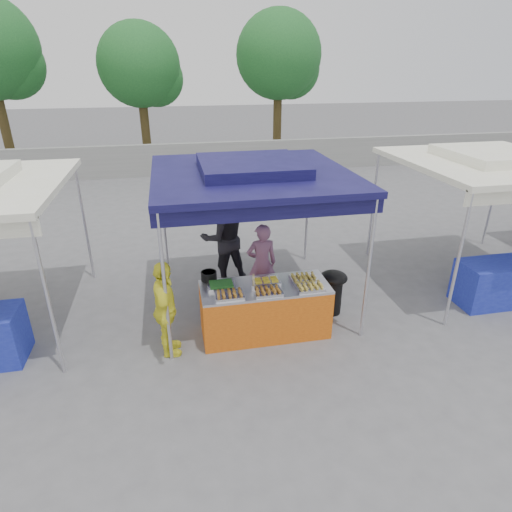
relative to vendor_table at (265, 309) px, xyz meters
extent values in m
plane|color=slate|center=(0.00, 0.10, -0.43)|extent=(80.00, 80.00, 0.00)
cube|color=gray|center=(0.00, 11.10, 0.17)|extent=(40.00, 0.25, 1.20)
cylinder|color=silver|center=(-1.50, -0.40, 0.72)|extent=(0.05, 0.05, 2.30)
cylinder|color=silver|center=(1.50, -0.40, 0.72)|extent=(0.05, 0.05, 2.30)
cylinder|color=silver|center=(-1.50, 2.60, 0.72)|extent=(0.05, 0.05, 2.30)
cylinder|color=silver|center=(1.50, 2.60, 0.72)|extent=(0.05, 0.05, 2.30)
cube|color=#141146|center=(0.00, 1.10, 1.92)|extent=(3.20, 3.20, 0.10)
cube|color=#141146|center=(0.00, 1.10, 2.05)|extent=(1.65, 1.65, 0.18)
cube|color=#141146|center=(0.00, -0.40, 1.77)|extent=(3.20, 0.04, 0.25)
cylinder|color=silver|center=(-3.00, -0.40, 0.72)|extent=(0.05, 0.05, 2.30)
cylinder|color=silver|center=(-3.00, 2.60, 0.72)|extent=(0.05, 0.05, 2.30)
cylinder|color=silver|center=(3.00, -0.40, 0.72)|extent=(0.05, 0.05, 2.30)
cylinder|color=silver|center=(3.00, 2.60, 0.72)|extent=(0.05, 0.05, 2.30)
cylinder|color=silver|center=(6.00, 2.60, 0.72)|extent=(0.05, 0.05, 2.30)
cube|color=white|center=(4.50, 1.10, 1.92)|extent=(3.20, 3.20, 0.10)
cube|color=white|center=(4.50, 1.10, 2.05)|extent=(1.65, 1.65, 0.18)
cube|color=#212FAF|center=(4.50, 0.10, -0.03)|extent=(1.80, 0.70, 0.80)
cylinder|color=#46371A|center=(-7.51, 13.27, 1.60)|extent=(0.36, 0.36, 4.05)
sphere|color=#216528|center=(-6.91, 13.47, 3.51)|extent=(2.55, 2.55, 2.55)
cylinder|color=#46371A|center=(-2.15, 13.23, 1.33)|extent=(0.36, 0.36, 3.51)
sphere|color=#216528|center=(-2.15, 13.23, 3.49)|extent=(3.21, 3.21, 3.21)
sphere|color=#216528|center=(-1.55, 13.43, 2.99)|extent=(2.21, 2.21, 2.21)
cylinder|color=#46371A|center=(3.47, 13.13, 1.50)|extent=(0.36, 0.36, 3.84)
sphere|color=#216528|center=(3.47, 13.13, 3.86)|extent=(3.51, 3.51, 3.51)
sphere|color=#216528|center=(4.07, 13.33, 3.31)|extent=(2.42, 2.42, 2.42)
cube|color=#D05A12|center=(0.00, 0.00, -0.02)|extent=(2.00, 0.80, 0.81)
cube|color=silver|center=(0.00, 0.00, 0.40)|extent=(2.00, 0.80, 0.04)
cube|color=silver|center=(-0.59, -0.23, 0.45)|extent=(0.42, 0.30, 0.05)
cube|color=brown|center=(-0.59, -0.23, 0.49)|extent=(0.35, 0.25, 0.02)
cube|color=silver|center=(-0.01, -0.24, 0.45)|extent=(0.42, 0.30, 0.05)
cube|color=brown|center=(-0.01, -0.24, 0.49)|extent=(0.35, 0.25, 0.02)
cube|color=silver|center=(0.65, -0.23, 0.45)|extent=(0.42, 0.30, 0.05)
cube|color=gold|center=(0.65, -0.23, 0.49)|extent=(0.35, 0.25, 0.02)
cube|color=silver|center=(-0.67, 0.10, 0.45)|extent=(0.42, 0.30, 0.05)
cube|color=#215E20|center=(-0.67, 0.10, 0.49)|extent=(0.35, 0.25, 0.02)
cube|color=silver|center=(0.04, 0.10, 0.45)|extent=(0.42, 0.30, 0.05)
cube|color=yellow|center=(0.04, 0.10, 0.49)|extent=(0.35, 0.25, 0.02)
cube|color=silver|center=(0.65, 0.07, 0.45)|extent=(0.42, 0.30, 0.05)
cube|color=gold|center=(0.65, 0.07, 0.49)|extent=(0.35, 0.25, 0.02)
cylinder|color=black|center=(-0.83, 0.37, 0.50)|extent=(0.25, 0.25, 0.15)
cylinder|color=silver|center=(-0.20, -0.12, 0.48)|extent=(0.08, 0.08, 0.10)
cylinder|color=black|center=(1.28, 0.37, -0.11)|extent=(0.33, 0.33, 0.63)
ellipsoid|color=black|center=(1.28, 0.37, 0.26)|extent=(0.47, 0.47, 0.21)
cube|color=#1523AF|center=(-0.40, 0.56, -0.27)|extent=(0.51, 0.36, 0.31)
cube|color=#1523AF|center=(0.43, 0.56, -0.29)|extent=(0.46, 0.32, 0.28)
cube|color=#1523AF|center=(0.43, 0.56, -0.01)|extent=(0.46, 0.32, 0.27)
imported|color=#945E80|center=(0.16, 1.00, 0.32)|extent=(0.55, 0.37, 1.50)
imported|color=black|center=(-0.39, 1.92, 0.51)|extent=(1.02, 0.86, 1.86)
imported|color=yellow|center=(-1.53, -0.24, 0.33)|extent=(0.38, 0.89, 1.50)
camera|label=1|loc=(-1.30, -5.69, 3.59)|focal=30.00mm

